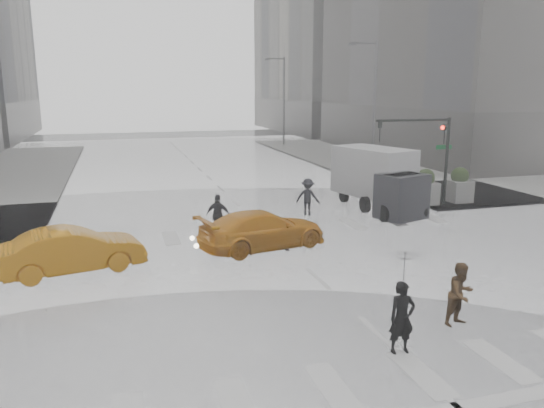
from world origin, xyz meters
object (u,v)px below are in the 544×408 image
object	(u,v)px
box_truck	(381,178)
traffic_signal_pole	(430,144)
pedestrian_brown	(461,294)
taxi_mid	(73,251)

from	to	relation	value
box_truck	traffic_signal_pole	bearing A→B (deg)	-20.14
pedestrian_brown	box_truck	xyz separation A→B (m)	(4.20, 12.30, 0.78)
traffic_signal_pole	taxi_mid	world-z (taller)	traffic_signal_pole
traffic_signal_pole	box_truck	xyz separation A→B (m)	(-2.58, 0.13, -1.61)
pedestrian_brown	taxi_mid	size ratio (longest dim) A/B	0.37
traffic_signal_pole	box_truck	size ratio (longest dim) A/B	0.79
traffic_signal_pole	box_truck	distance (m)	3.04
taxi_mid	traffic_signal_pole	bearing A→B (deg)	-85.32
pedestrian_brown	box_truck	distance (m)	13.02
traffic_signal_pole	taxi_mid	bearing A→B (deg)	-162.52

